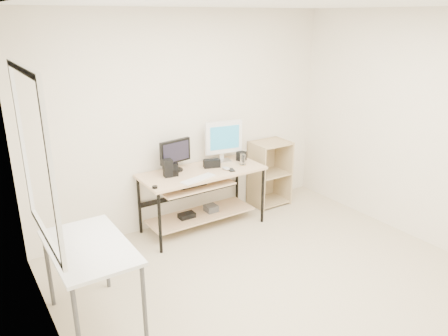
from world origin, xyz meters
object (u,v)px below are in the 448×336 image
desk (200,187)px  side_table (90,254)px  white_imac (224,138)px  audio_controller (175,170)px  shelf_unit (268,172)px  black_monitor (175,153)px

desk → side_table: bearing=-147.3°
white_imac → audio_controller: (-0.77, -0.15, -0.22)m
white_imac → side_table: bearing=-140.7°
side_table → shelf_unit: shelf_unit is taller
side_table → audio_controller: 1.71m
desk → white_imac: 0.70m
shelf_unit → black_monitor: size_ratio=2.16×
desk → audio_controller: size_ratio=9.48×
black_monitor → white_imac: bearing=-10.8°
black_monitor → white_imac: size_ratio=0.80×
shelf_unit → audio_controller: (-1.51, -0.15, 0.38)m
black_monitor → white_imac: white_imac is taller
shelf_unit → white_imac: (-0.73, -0.00, 0.60)m
side_table → white_imac: (2.10, 1.22, 0.38)m
desk → black_monitor: 0.52m
black_monitor → white_imac: (0.68, -0.01, 0.08)m
desk → black_monitor: black_monitor is taller
shelf_unit → white_imac: size_ratio=1.72×
desk → black_monitor: (-0.23, 0.17, 0.43)m
desk → shelf_unit: size_ratio=1.67×
shelf_unit → black_monitor: 1.50m
side_table → white_imac: white_imac is taller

